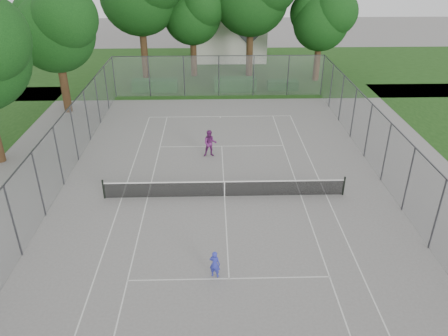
{
  "coord_description": "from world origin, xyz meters",
  "views": [
    {
      "loc": [
        -0.58,
        -19.99,
        12.25
      ],
      "look_at": [
        0.0,
        1.0,
        1.2
      ],
      "focal_mm": 35.0,
      "sensor_mm": 36.0,
      "label": 1
    }
  ],
  "objects_px": {
    "house": "(230,22)",
    "girl_player": "(215,264)",
    "woman_player": "(210,143)",
    "tennis_net": "(225,188)"
  },
  "relations": [
    {
      "from": "house",
      "to": "girl_player",
      "type": "height_order",
      "value": "house"
    },
    {
      "from": "tennis_net",
      "to": "girl_player",
      "type": "xyz_separation_m",
      "value": [
        -0.57,
        -6.22,
        0.11
      ]
    },
    {
      "from": "house",
      "to": "woman_player",
      "type": "distance_m",
      "value": 26.08
    },
    {
      "from": "house",
      "to": "girl_player",
      "type": "bearing_deg",
      "value": -93.14
    },
    {
      "from": "girl_player",
      "to": "woman_player",
      "type": "relative_size",
      "value": 0.71
    },
    {
      "from": "house",
      "to": "woman_player",
      "type": "relative_size",
      "value": 5.68
    },
    {
      "from": "tennis_net",
      "to": "girl_player",
      "type": "relative_size",
      "value": 10.37
    },
    {
      "from": "tennis_net",
      "to": "girl_player",
      "type": "height_order",
      "value": "girl_player"
    },
    {
      "from": "woman_player",
      "to": "tennis_net",
      "type": "bearing_deg",
      "value": -84.34
    },
    {
      "from": "tennis_net",
      "to": "woman_player",
      "type": "xyz_separation_m",
      "value": [
        -0.76,
        4.96,
        0.36
      ]
    }
  ]
}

